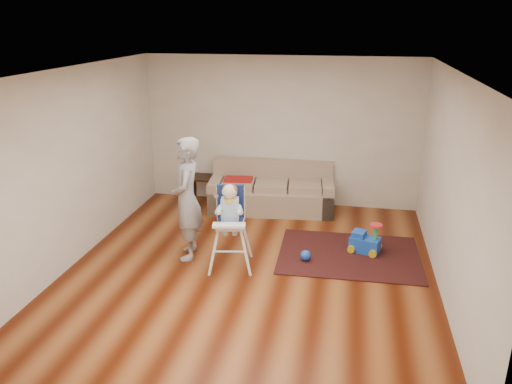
% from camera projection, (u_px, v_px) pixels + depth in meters
% --- Properties ---
extents(ground, '(5.50, 5.50, 0.00)m').
position_uv_depth(ground, '(251.00, 269.00, 6.96)').
color(ground, '#471504').
rests_on(ground, ground).
extents(room_envelope, '(5.04, 5.52, 2.72)m').
position_uv_depth(room_envelope, '(258.00, 129.00, 6.82)').
color(room_envelope, beige).
rests_on(room_envelope, ground).
extents(sofa, '(2.28, 1.11, 0.85)m').
position_uv_depth(sofa, '(271.00, 188.00, 8.96)').
color(sofa, tan).
rests_on(sofa, ground).
extents(side_table, '(0.48, 0.48, 0.48)m').
position_uv_depth(side_table, '(202.00, 188.00, 9.50)').
color(side_table, black).
rests_on(side_table, ground).
extents(area_rug, '(2.08, 1.58, 0.02)m').
position_uv_depth(area_rug, '(349.00, 255.00, 7.35)').
color(area_rug, black).
rests_on(area_rug, ground).
extents(ride_on_toy, '(0.50, 0.42, 0.47)m').
position_uv_depth(ride_on_toy, '(366.00, 237.00, 7.37)').
color(ride_on_toy, blue).
rests_on(ride_on_toy, area_rug).
extents(toy_ball, '(0.15, 0.15, 0.15)m').
position_uv_depth(toy_ball, '(306.00, 255.00, 7.14)').
color(toy_ball, blue).
rests_on(toy_ball, area_rug).
extents(high_chair, '(0.65, 0.65, 1.22)m').
position_uv_depth(high_chair, '(230.00, 227.00, 6.85)').
color(high_chair, white).
rests_on(high_chair, ground).
extents(adult, '(0.56, 0.73, 1.78)m').
position_uv_depth(adult, '(187.00, 199.00, 7.05)').
color(adult, gray).
rests_on(adult, ground).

